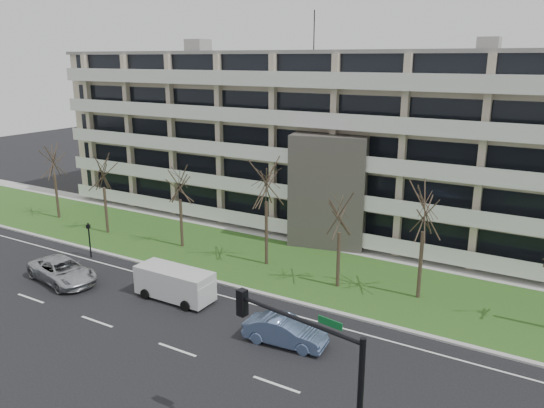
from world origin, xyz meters
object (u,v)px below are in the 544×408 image
Objects in this scene: silver_pickup at (63,271)px; blue_sedan at (285,331)px; traffic_signal at (314,374)px; white_van at (175,281)px; pedestrian_signal at (89,236)px.

blue_sedan is (16.96, 0.60, -0.05)m from silver_pickup.
blue_sedan is 9.86m from traffic_signal.
white_van is at bearing 76.27° from blue_sedan.
traffic_signal reaches higher than white_van.
pedestrian_signal is (-18.97, 3.53, 1.00)m from blue_sedan.
silver_pickup reaches higher than blue_sedan.
blue_sedan is at bearing -77.72° from silver_pickup.
white_van is (8.39, 1.81, 0.41)m from silver_pickup.
traffic_signal reaches higher than silver_pickup.
pedestrian_signal reaches higher than white_van.
pedestrian_signal is (-10.40, 2.31, 0.54)m from white_van.
traffic_signal is (13.91, -8.76, 3.00)m from white_van.
blue_sedan is at bearing 134.87° from traffic_signal.
traffic_signal is (22.30, -6.94, 3.41)m from silver_pickup.
pedestrian_signal is at bearing 36.31° from silver_pickup.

